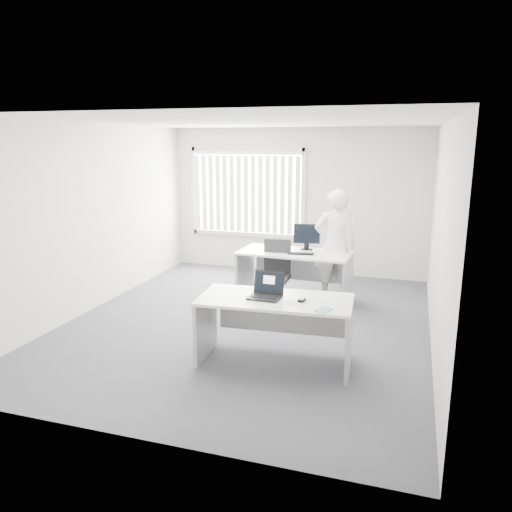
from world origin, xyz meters
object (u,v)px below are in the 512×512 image
(desk_far, at_px, (295,265))
(monitor, at_px, (307,237))
(person, at_px, (335,246))
(desk_near, at_px, (275,317))
(office_chair, at_px, (275,285))
(laptop, at_px, (265,287))

(desk_far, height_order, monitor, monitor)
(person, bearing_deg, desk_near, 70.06)
(office_chair, distance_m, laptop, 2.27)
(office_chair, bearing_deg, desk_far, 46.80)
(desk_far, height_order, laptop, laptop)
(desk_far, relative_size, laptop, 4.99)
(person, height_order, laptop, person)
(desk_near, height_order, monitor, monitor)
(desk_near, distance_m, person, 2.62)
(desk_far, bearing_deg, desk_near, -79.37)
(desk_near, xyz_separation_m, office_chair, (-0.57, 2.08, -0.26))
(person, xyz_separation_m, laptop, (-0.40, -2.63, 0.03))
(laptop, xyz_separation_m, monitor, (-0.07, 2.62, 0.09))
(laptop, bearing_deg, office_chair, 105.30)
(office_chair, distance_m, person, 1.16)
(desk_near, xyz_separation_m, monitor, (-0.18, 2.57, 0.45))
(desk_near, distance_m, desk_far, 2.40)
(desk_near, relative_size, laptop, 4.94)
(person, distance_m, monitor, 0.48)
(desk_near, distance_m, office_chair, 2.17)
(desk_far, distance_m, office_chair, 0.47)
(desk_near, xyz_separation_m, desk_far, (-0.33, 2.38, 0.01))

